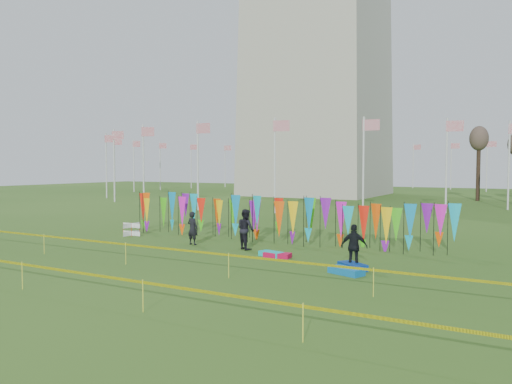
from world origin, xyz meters
The scene contains 13 objects.
ground centered at (0.00, 0.00, 0.00)m, with size 160.00×160.00×0.00m, color #294E16.
flagpole_ring centered at (-14.00, 48.00, 4.00)m, with size 57.40×56.16×8.00m.
banner_row centered at (0.28, 6.75, 1.39)m, with size 18.64×0.64×2.27m.
caution_tape_near centered at (-0.22, -1.58, 0.78)m, with size 26.00×0.02×0.90m.
caution_tape_far centered at (-0.22, -6.21, 0.78)m, with size 26.00×0.02×0.90m.
box_kite centered at (-7.61, 4.77, 0.36)m, with size 0.66×0.66×0.73m.
person_left centered at (-2.61, 3.83, 0.84)m, with size 0.61×0.45×1.68m, color black.
person_mid centered at (0.42, 3.97, 0.96)m, with size 0.94×0.58×1.92m, color black.
person_right centered at (6.35, 2.14, 0.86)m, with size 1.01×0.58×1.73m, color black.
kite_bag_turquoise centered at (2.35, 2.91, 0.11)m, with size 1.08×0.54×0.22m, color #0DCACF.
kite_bag_blue centered at (6.35, 1.95, 0.13)m, with size 1.20×0.63×0.25m, color #093898.
kite_bag_red centered at (2.69, 2.80, 0.11)m, with size 1.16×0.53×0.21m, color #CC0D3F.
kite_bag_teal centered at (6.41, 1.05, 0.12)m, with size 1.28×0.61×0.24m, color #0D6FBE.
Camera 1 is at (12.38, -16.34, 3.97)m, focal length 35.00 mm.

